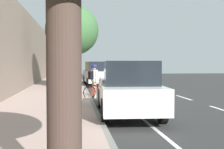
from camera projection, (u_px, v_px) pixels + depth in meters
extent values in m
plane|color=#2D2D2D|center=(123.00, 97.00, 16.16)|extent=(68.43, 68.43, 0.00)
cube|color=#B2978D|center=(50.00, 97.00, 15.65)|extent=(3.98, 42.77, 0.12)
cube|color=gray|center=(89.00, 96.00, 15.92)|extent=(0.16, 42.77, 0.12)
cube|color=white|center=(121.00, 78.00, 36.67)|extent=(0.14, 2.20, 0.01)
cube|color=white|center=(127.00, 80.00, 32.51)|extent=(0.14, 2.20, 0.01)
cube|color=white|center=(135.00, 82.00, 28.35)|extent=(0.14, 2.20, 0.01)
cube|color=white|center=(146.00, 86.00, 24.19)|extent=(0.14, 2.20, 0.01)
cube|color=white|center=(161.00, 90.00, 20.03)|extent=(0.14, 2.20, 0.01)
cube|color=white|center=(184.00, 98.00, 15.87)|extent=(0.14, 2.20, 0.01)
cube|color=white|center=(223.00, 110.00, 11.71)|extent=(0.14, 2.20, 0.01)
cube|color=white|center=(116.00, 97.00, 16.11)|extent=(0.12, 42.77, 0.01)
cube|color=gray|center=(6.00, 46.00, 15.25)|extent=(0.50, 42.77, 5.51)
cube|color=#B7BABF|center=(97.00, 76.00, 24.25)|extent=(2.15, 4.80, 0.90)
cube|color=black|center=(97.00, 66.00, 24.22)|extent=(1.84, 3.19, 0.76)
cylinder|color=black|center=(88.00, 82.00, 22.67)|extent=(0.26, 0.77, 0.76)
cylinder|color=black|center=(111.00, 82.00, 22.99)|extent=(0.26, 0.77, 0.76)
cylinder|color=black|center=(85.00, 80.00, 25.54)|extent=(0.26, 0.77, 0.76)
cylinder|color=black|center=(105.00, 80.00, 25.86)|extent=(0.26, 0.77, 0.76)
cube|color=white|center=(127.00, 94.00, 10.67)|extent=(2.27, 5.41, 0.80)
cube|color=black|center=(131.00, 73.00, 9.71)|extent=(1.81, 1.60, 0.80)
cube|color=white|center=(124.00, 80.00, 11.84)|extent=(2.01, 2.75, 0.12)
cylinder|color=black|center=(105.00, 111.00, 8.98)|extent=(0.27, 0.81, 0.80)
cylinder|color=black|center=(163.00, 111.00, 9.11)|extent=(0.27, 0.81, 0.80)
cylinder|color=black|center=(101.00, 98.00, 12.26)|extent=(0.27, 0.81, 0.80)
cylinder|color=black|center=(144.00, 98.00, 12.39)|extent=(0.27, 0.81, 0.80)
torus|color=black|center=(107.00, 91.00, 15.66)|extent=(0.68, 0.29, 0.71)
torus|color=black|center=(90.00, 92.00, 15.17)|extent=(0.68, 0.29, 0.71)
cylinder|color=#A51414|center=(101.00, 90.00, 15.47)|extent=(0.62, 0.26, 0.52)
cylinder|color=#A51414|center=(95.00, 91.00, 15.30)|extent=(0.14, 0.08, 0.49)
cylinder|color=#A51414|center=(100.00, 86.00, 15.44)|extent=(0.69, 0.29, 0.05)
cylinder|color=#A51414|center=(92.00, 94.00, 15.25)|extent=(0.34, 0.16, 0.19)
cylinder|color=#A51414|center=(92.00, 89.00, 15.22)|extent=(0.26, 0.13, 0.34)
cylinder|color=#A51414|center=(107.00, 88.00, 15.63)|extent=(0.12, 0.07, 0.34)
cube|color=black|center=(94.00, 85.00, 15.26)|extent=(0.26, 0.18, 0.05)
cylinder|color=black|center=(106.00, 84.00, 15.60)|extent=(0.19, 0.44, 0.03)
cylinder|color=#C6B284|center=(95.00, 90.00, 15.74)|extent=(0.15, 0.15, 0.88)
cylinder|color=#C6B284|center=(93.00, 89.00, 15.91)|extent=(0.15, 0.15, 0.88)
cube|color=white|center=(94.00, 76.00, 15.80)|extent=(0.36, 0.44, 0.62)
cylinder|color=white|center=(96.00, 76.00, 15.57)|extent=(0.10, 0.10, 0.59)
cylinder|color=white|center=(92.00, 76.00, 16.03)|extent=(0.10, 0.10, 0.59)
sphere|color=#957B57|center=(94.00, 68.00, 15.78)|extent=(0.25, 0.25, 0.25)
sphere|color=navy|center=(94.00, 67.00, 15.78)|extent=(0.28, 0.28, 0.28)
cube|color=black|center=(91.00, 75.00, 15.70)|extent=(0.28, 0.35, 0.44)
cylinder|color=#4F3E27|center=(73.00, 64.00, 31.28)|extent=(0.44, 0.44, 3.38)
ellipsoid|color=#418B34|center=(73.00, 40.00, 31.18)|extent=(2.79, 2.79, 3.02)
cylinder|color=brown|center=(72.00, 66.00, 20.70)|extent=(0.31, 0.31, 3.03)
ellipsoid|color=#3A6536|center=(72.00, 30.00, 20.60)|extent=(3.74, 3.74, 3.57)
cylinder|color=#493730|center=(64.00, 90.00, 3.41)|extent=(0.41, 0.41, 2.89)
cylinder|color=black|center=(50.00, 81.00, 21.85)|extent=(0.15, 0.15, 0.85)
cylinder|color=black|center=(49.00, 81.00, 22.02)|extent=(0.15, 0.15, 0.85)
cube|color=#591E1E|center=(50.00, 71.00, 21.90)|extent=(0.37, 0.44, 0.60)
cylinder|color=#591E1E|center=(51.00, 71.00, 21.69)|extent=(0.10, 0.10, 0.57)
cylinder|color=#591E1E|center=(48.00, 71.00, 22.12)|extent=(0.10, 0.10, 0.57)
sphere|color=#CC7052|center=(49.00, 65.00, 21.89)|extent=(0.24, 0.24, 0.24)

